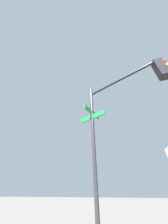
{
  "coord_description": "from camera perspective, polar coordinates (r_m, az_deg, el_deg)",
  "views": [
    {
      "loc": [
        -3.05,
        -6.26,
        1.46
      ],
      "look_at": [
        -6.53,
        -7.18,
        4.03
      ],
      "focal_mm": 18.25,
      "sensor_mm": 36.0,
      "label": 1
    }
  ],
  "objects": [
    {
      "name": "traffic_signal_near",
      "position": [
        4.17,
        18.65,
        3.27
      ],
      "size": [
        1.66,
        3.26,
        5.59
      ],
      "color": "black",
      "rests_on": "ground_plane"
    }
  ]
}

